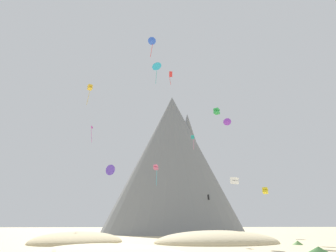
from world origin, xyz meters
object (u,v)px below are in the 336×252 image
Objects in this scene: kite_green_high at (217,111)px; kite_red_high at (171,75)px; bush_far_right at (319,250)px; kite_indigo_low at (110,170)px; rock_massif at (173,169)px; kite_magenta_high at (92,131)px; kite_violet_high at (227,122)px; kite_teal_mid at (193,137)px; kite_white_low at (234,181)px; kite_cyan_high at (157,67)px; bush_far_left at (298,243)px; kite_yellow_low at (265,191)px; kite_black_low at (208,197)px; kite_rainbow_mid at (156,168)px; kite_blue_high at (152,41)px; bush_low_patch at (218,243)px; kite_gold_high at (90,88)px.

kite_green_high is 15.83m from kite_red_high.
kite_indigo_low is at bearing 138.49° from bush_far_right.
kite_magenta_high is (-25.66, -20.04, 7.65)m from rock_massif.
kite_violet_high is 38.85m from kite_indigo_low.
kite_white_low is at bearing 105.30° from kite_teal_mid.
kite_violet_high is at bearing -126.13° from kite_cyan_high.
kite_yellow_low is at bearing 76.75° from bush_far_left.
kite_red_high is at bearing 110.23° from bush_far_right.
rock_massif reaches higher than kite_cyan_high.
kite_red_high reaches higher than kite_white_low.
kite_teal_mid is at bearing 124.90° from kite_magenta_high.
kite_green_high is 0.55× the size of kite_teal_mid.
kite_violet_high is 0.55× the size of kite_red_high.
kite_green_high reaches higher than kite_yellow_low.
kite_green_high is 25.04m from kite_black_low.
kite_rainbow_mid is 25.14m from kite_red_high.
kite_green_high is (16.79, 9.72, -7.56)m from kite_cyan_high.
bush_far_right is 58.12m from kite_red_high.
kite_teal_mid is at bearing 54.84° from kite_yellow_low.
bush_far_right is at bearing -26.30° from kite_red_high.
kite_blue_high reaches higher than bush_far_right.
bush_low_patch is 1.74× the size of kite_white_low.
kite_gold_high is at bearing -119.07° from rock_massif.
kite_rainbow_mid reaches higher than bush_low_patch.
rock_massif is 45.11m from kite_cyan_high.
kite_indigo_low is at bearing 109.10° from kite_gold_high.
kite_green_high is 0.84× the size of kite_violet_high.
kite_red_high is (-24.97, -3.50, 30.24)m from kite_yellow_low.
bush_far_left is (4.14, 13.63, -0.04)m from bush_far_right.
bush_far_left is 0.52× the size of kite_teal_mid.
kite_gold_high is at bearing -137.68° from kite_violet_high.
bush_far_right is 0.75× the size of kite_teal_mid.
kite_blue_high is (-1.64, -12.48, -0.74)m from kite_cyan_high.
rock_massif reaches higher than bush_low_patch.
bush_low_patch is at bearing -63.04° from kite_green_high.
kite_gold_high is 25.92m from kite_rainbow_mid.
kite_magenta_high is at bearing 127.23° from bush_low_patch.
kite_teal_mid is (-8.02, -7.66, -9.55)m from kite_green_high.
kite_magenta_high is (-34.65, 10.61, -3.32)m from kite_green_high.
kite_violet_high is 23.98m from kite_rainbow_mid.
bush_low_patch is at bearing 162.94° from kite_black_low.
kite_rainbow_mid is at bearing -154.72° from kite_violet_high.
kite_teal_mid reaches higher than bush_far_left.
kite_cyan_high is 29.18m from kite_magenta_high.
kite_cyan_high reaches higher than kite_rainbow_mid.
bush_low_patch is 41.55m from kite_green_high.
kite_gold_high is 2.70× the size of kite_yellow_low.
bush_far_right is 53.09m from kite_cyan_high.
kite_magenta_high is at bearing 85.66° from kite_black_low.
kite_gold_high is at bearing 75.79° from kite_magenta_high.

